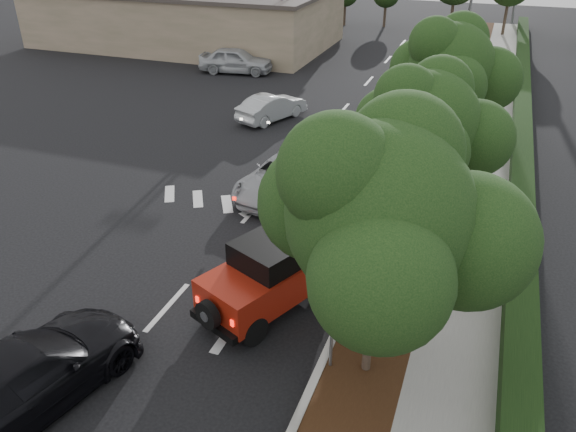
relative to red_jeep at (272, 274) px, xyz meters
The scene contains 19 objects.
ground 3.03m from the red_jeep, 157.65° to the right, with size 120.00×120.00×0.00m, color black.
curb 11.13m from the red_jeep, 79.81° to the left, with size 0.20×70.00×0.15m, color #9E9B93.
planting_strip 11.35m from the red_jeep, 74.82° to the left, with size 1.80×70.00×0.12m, color black.
sidewalk 11.99m from the red_jeep, 65.99° to the left, with size 2.00×70.00×0.12m, color gray.
hedge 12.60m from the red_jeep, 60.16° to the left, with size 0.80×70.00×0.80m, color black.
commercial_building 34.42m from the red_jeep, 122.80° to the left, with size 22.00×12.00×4.00m, color #7C7155.
transmission_tower 47.05m from the red_jeep, 85.90° to the left, with size 7.00×4.00×28.00m, color slate, non-canonical shape.
street_tree_near 3.51m from the red_jeep, 28.14° to the right, with size 3.80×3.80×5.92m, color black, non-canonical shape.
street_tree_mid 6.26m from the red_jeep, 61.32° to the left, with size 3.20×3.20×5.32m, color black, non-canonical shape.
street_tree_far 12.32m from the red_jeep, 76.04° to the left, with size 3.40×3.40×5.62m, color black, non-canonical shape.
light_pole_a 26.56m from the red_jeep, 110.14° to the left, with size 2.00×0.22×9.00m, color slate, non-canonical shape.
light_pole_b 38.30m from the red_jeep, 105.36° to the left, with size 2.00×0.22×9.00m, color slate, non-canonical shape.
red_jeep is the anchor object (origin of this frame).
silver_suv_ahead 6.87m from the red_jeep, 108.16° to the left, with size 2.25×4.88×1.36m, color #9FA2A7.
black_suv_oncoming 6.21m from the red_jeep, 125.89° to the right, with size 2.19×5.38×1.56m, color black.
silver_sedan_oncoming 15.23m from the red_jeep, 111.73° to the left, with size 1.37×3.93×1.30m, color #A8ACB0.
parked_suv 24.60m from the red_jeep, 117.15° to the left, with size 1.91×4.74×1.62m, color #B2B6BA.
speed_hump_sign 2.88m from the red_jeep, 39.81° to the right, with size 1.11×0.11×2.37m.
terracotta_planter 4.59m from the red_jeep, 24.21° to the left, with size 0.80×0.80×1.40m.
Camera 1 is at (7.26, -10.23, 9.50)m, focal length 35.00 mm.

